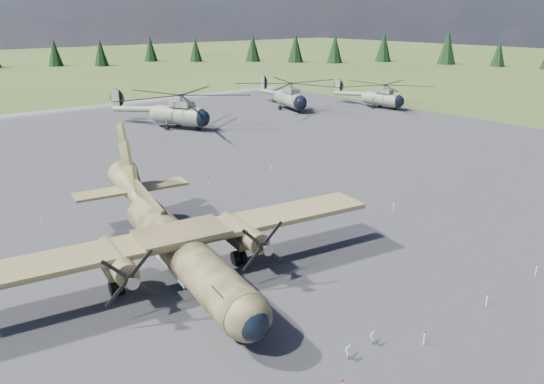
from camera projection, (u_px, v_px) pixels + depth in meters
ground at (238, 264)px, 35.84m from camera, size 500.00×500.00×0.00m
apron at (166, 221)px, 43.19m from camera, size 120.00×120.00×0.04m
transport_plane at (177, 240)px, 33.50m from camera, size 26.57×23.94×8.75m
helicopter_near at (178, 104)px, 76.51m from camera, size 26.57×26.57×5.10m
helicopter_mid at (290, 90)px, 91.56m from camera, size 22.96×24.05×4.85m
helicopter_far at (382, 91)px, 93.31m from camera, size 18.78×20.95×4.33m
info_placard_left at (349, 351)px, 25.82m from camera, size 0.49×0.30×0.72m
info_placard_right at (373, 337)px, 27.01m from camera, size 0.46×0.29×0.68m
barrier_fence at (233, 260)px, 35.35m from camera, size 33.12×29.62×0.85m
treeline at (265, 215)px, 31.31m from camera, size 332.24×332.15×10.98m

